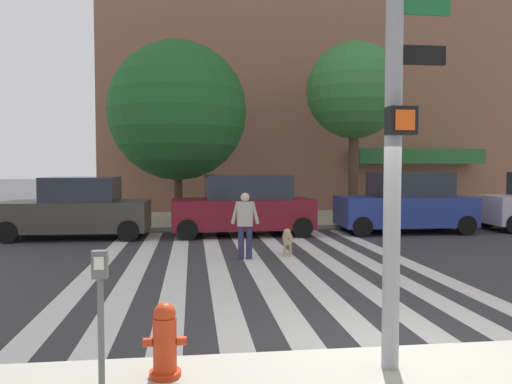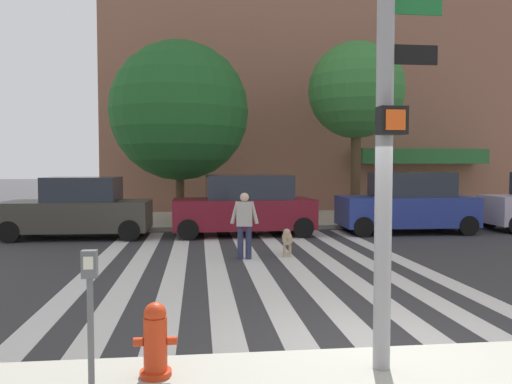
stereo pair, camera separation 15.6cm
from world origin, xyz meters
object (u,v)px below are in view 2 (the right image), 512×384
(parking_meter_second_along, at_px, (90,301))
(street_tree_nearest, at_px, (179,111))
(parked_car_third_in_line, at_px, (407,204))
(pedestrian_bystander, at_px, (413,197))
(parked_car_behind_first, at_px, (245,206))
(dog_on_leash, at_px, (287,238))
(fire_hydrant, at_px, (155,340))
(traffic_light_pole, at_px, (388,46))
(parked_car_near_curb, at_px, (79,209))
(street_tree_middle, at_px, (356,91))
(pedestrian_dog_walker, at_px, (244,222))

(parking_meter_second_along, height_order, street_tree_nearest, street_tree_nearest)
(parked_car_third_in_line, distance_m, pedestrian_bystander, 2.48)
(parking_meter_second_along, distance_m, parked_car_behind_first, 11.98)
(parked_car_behind_first, relative_size, dog_on_leash, 4.69)
(street_tree_nearest, bearing_deg, parked_car_behind_first, -50.05)
(fire_hydrant, bearing_deg, parking_meter_second_along, -151.48)
(parking_meter_second_along, bearing_deg, street_tree_nearest, 88.69)
(traffic_light_pole, relative_size, parked_car_near_curb, 1.28)
(fire_hydrant, bearing_deg, dog_on_leash, 70.25)
(parked_car_third_in_line, relative_size, dog_on_leash, 4.58)
(dog_on_leash, bearing_deg, parked_car_behind_first, 100.75)
(traffic_light_pole, height_order, parking_meter_second_along, traffic_light_pole)
(traffic_light_pole, distance_m, street_tree_middle, 15.58)
(fire_hydrant, distance_m, parking_meter_second_along, 0.83)
(parked_car_near_curb, distance_m, parked_car_behind_first, 5.31)
(pedestrian_dog_walker, bearing_deg, parked_car_behind_first, 84.59)
(parked_car_behind_first, distance_m, pedestrian_bystander, 7.12)
(parking_meter_second_along, height_order, street_tree_middle, street_tree_middle)
(fire_hydrant, height_order, parking_meter_second_along, parking_meter_second_along)
(fire_hydrant, xyz_separation_m, street_tree_nearest, (-0.24, 14.04, 3.82))
(street_tree_middle, bearing_deg, pedestrian_dog_walker, -124.59)
(traffic_light_pole, relative_size, dog_on_leash, 5.84)
(parked_car_behind_first, relative_size, pedestrian_dog_walker, 2.84)
(traffic_light_pole, xyz_separation_m, parked_car_third_in_line, (5.19, 11.51, -2.53))
(parked_car_third_in_line, height_order, street_tree_middle, street_tree_middle)
(parked_car_behind_first, distance_m, parked_car_third_in_line, 5.60)
(parked_car_third_in_line, bearing_deg, pedestrian_bystander, 61.42)
(parked_car_behind_first, bearing_deg, street_tree_middle, 34.54)
(parked_car_behind_first, height_order, dog_on_leash, parked_car_behind_first)
(fire_hydrant, height_order, street_tree_nearest, street_tree_nearest)
(dog_on_leash, distance_m, pedestrian_bystander, 8.57)
(street_tree_nearest, distance_m, pedestrian_dog_walker, 7.92)
(parking_meter_second_along, xyz_separation_m, parked_car_behind_first, (2.54, 11.71, -0.06))
(pedestrian_dog_walker, bearing_deg, parking_meter_second_along, -106.03)
(parking_meter_second_along, bearing_deg, dog_on_leash, 67.32)
(dog_on_leash, bearing_deg, street_tree_middle, 60.36)
(parking_meter_second_along, height_order, parked_car_near_curb, parked_car_near_curb)
(street_tree_nearest, xyz_separation_m, pedestrian_bystander, (9.00, -0.47, -3.27))
(fire_hydrant, bearing_deg, traffic_light_pole, -2.76)
(street_tree_nearest, xyz_separation_m, pedestrian_dog_walker, (1.81, -6.91, -3.42))
(parked_car_near_curb, xyz_separation_m, street_tree_middle, (10.14, 3.32, 4.40))
(fire_hydrant, bearing_deg, pedestrian_bystander, 57.17)
(pedestrian_dog_walker, height_order, pedestrian_bystander, pedestrian_bystander)
(fire_hydrant, bearing_deg, parked_car_near_curb, 106.33)
(parked_car_near_curb, bearing_deg, dog_on_leash, -32.58)
(dog_on_leash, bearing_deg, street_tree_nearest, 114.37)
(traffic_light_pole, relative_size, pedestrian_bystander, 3.54)
(dog_on_leash, bearing_deg, traffic_light_pole, -92.46)
(street_tree_nearest, bearing_deg, pedestrian_dog_walker, -75.30)
(fire_hydrant, height_order, parked_car_near_curb, parked_car_near_curb)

